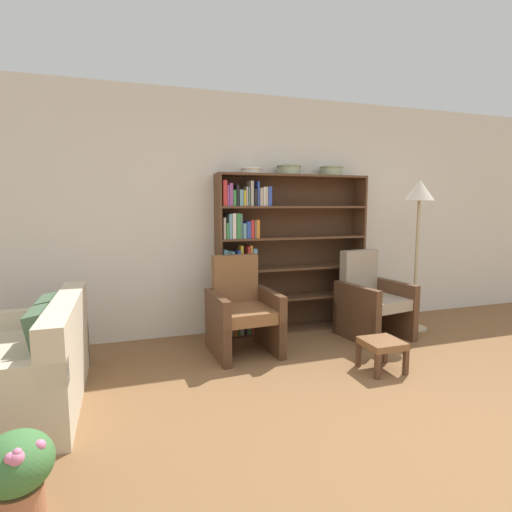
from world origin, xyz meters
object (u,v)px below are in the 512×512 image
(bookshelf, at_px, (276,255))
(bowl_cream, at_px, (331,171))
(bowl_stoneware, at_px, (289,169))
(armchair_cushioned, at_px, (371,300))
(bowl_brass, at_px, (251,170))
(armchair_leather, at_px, (242,311))
(floor_lamp, at_px, (419,204))
(footstool, at_px, (382,346))
(couch, at_px, (22,370))
(potted_plant, at_px, (17,472))

(bookshelf, height_order, bowl_cream, bowl_cream)
(bowl_stoneware, relative_size, armchair_cushioned, 0.30)
(bowl_brass, height_order, armchair_leather, bowl_brass)
(floor_lamp, height_order, footstool, floor_lamp)
(couch, relative_size, footstool, 4.48)
(armchair_leather, bearing_deg, footstool, 137.48)
(bowl_stoneware, bearing_deg, bowl_cream, 0.00)
(couch, xyz_separation_m, floor_lamp, (4.07, 0.65, 1.23))
(bowl_brass, height_order, potted_plant, bowl_brass)
(bowl_cream, bearing_deg, bookshelf, 179.05)
(couch, bearing_deg, bowl_stoneware, -67.30)
(bookshelf, height_order, couch, bookshelf)
(bookshelf, xyz_separation_m, floor_lamp, (1.62, -0.46, 0.59))
(bowl_stoneware, distance_m, floor_lamp, 1.59)
(potted_plant, bearing_deg, bowl_cream, 39.09)
(bookshelf, bearing_deg, potted_plant, -132.95)
(bowl_brass, height_order, floor_lamp, bowl_brass)
(bowl_stoneware, distance_m, footstool, 2.20)
(bookshelf, relative_size, armchair_leather, 1.90)
(bowl_cream, distance_m, floor_lamp, 1.10)
(potted_plant, bearing_deg, floor_lamp, 26.54)
(armchair_cushioned, bearing_deg, footstool, 51.58)
(footstool, height_order, potted_plant, potted_plant)
(couch, distance_m, potted_plant, 1.28)
(couch, distance_m, armchair_leather, 1.97)
(armchair_leather, bearing_deg, bookshelf, -140.55)
(floor_lamp, relative_size, potted_plant, 4.01)
(armchair_leather, xyz_separation_m, footstool, (1.06, -0.87, -0.19))
(bookshelf, relative_size, bowl_stoneware, 6.37)
(armchair_leather, xyz_separation_m, armchair_cushioned, (1.54, -0.00, 0.00))
(armchair_leather, height_order, floor_lamp, floor_lamp)
(bowl_stoneware, height_order, footstool, bowl_stoneware)
(bowl_stoneware, xyz_separation_m, potted_plant, (-2.35, -2.35, -1.65))
(potted_plant, bearing_deg, bookshelf, 47.05)
(bookshelf, distance_m, bowl_brass, 1.02)
(armchair_leather, height_order, armchair_cushioned, same)
(bowl_brass, relative_size, bowl_cream, 0.85)
(bowl_cream, relative_size, footstool, 0.85)
(footstool, bearing_deg, potted_plant, -160.25)
(couch, xyz_separation_m, armchair_cushioned, (3.41, 0.58, 0.14))
(bowl_stoneware, relative_size, floor_lamp, 0.16)
(floor_lamp, xyz_separation_m, footstool, (-1.13, -0.94, -1.28))
(bowl_brass, bearing_deg, floor_lamp, -13.02)
(bowl_cream, bearing_deg, footstool, -98.50)
(bowl_brass, relative_size, floor_lamp, 0.13)
(bowl_stoneware, bearing_deg, potted_plant, -134.93)
(bookshelf, relative_size, bowl_brass, 7.67)
(footstool, bearing_deg, floor_lamp, 39.83)
(bowl_brass, bearing_deg, armchair_cushioned, -22.16)
(armchair_cushioned, bearing_deg, couch, -0.27)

